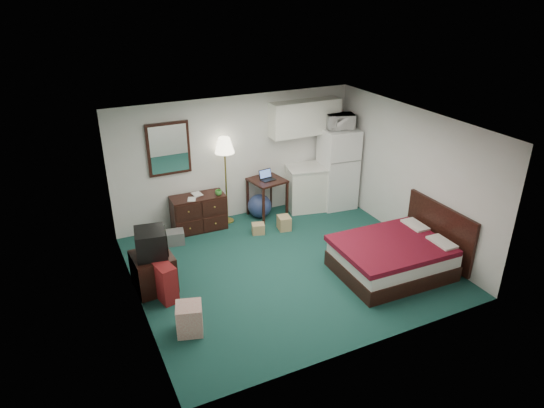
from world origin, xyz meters
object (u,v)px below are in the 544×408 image
kitchen_counter (307,188)px  fridge (338,168)px  dresser (199,213)px  floor_lamp (226,181)px  bed (392,258)px  desk (267,198)px  suitcase (166,283)px  tv_stand (153,271)px

kitchen_counter → fridge: 0.77m
fridge → dresser: bearing=-177.6°
floor_lamp → bed: bearing=-58.9°
floor_lamp → bed: 3.53m
desk → kitchen_counter: bearing=-10.8°
kitchen_counter → suitcase: (-3.57, -1.97, -0.15)m
floor_lamp → tv_stand: size_ratio=2.72×
floor_lamp → bed: size_ratio=1.00×
kitchen_counter → fridge: size_ratio=0.54×
desk → kitchen_counter: (0.93, -0.02, 0.05)m
dresser → suitcase: 2.36m
floor_lamp → fridge: (2.43, -0.27, -0.03)m
floor_lamp → suitcase: bearing=-130.3°
dresser → tv_stand: bearing=-126.3°
fridge → suitcase: bearing=-150.3°
kitchen_counter → dresser: bearing=-169.7°
floor_lamp → desk: 0.97m
bed → suitcase: (-3.59, 0.87, 0.02)m
kitchen_counter → suitcase: bearing=-139.1°
tv_stand → suitcase: suitcase is taller
fridge → floor_lamp: bearing=179.8°
dresser → bed: size_ratio=0.59×
fridge → tv_stand: 4.58m
desk → tv_stand: (-2.73, -1.58, -0.11)m
dresser → suitcase: bearing=-118.3°
dresser → floor_lamp: floor_lamp is taller
fridge → suitcase: 4.64m
bed → desk: bearing=110.2°
floor_lamp → tv_stand: floor_lamp is taller
desk → tv_stand: bearing=-159.5°
dresser → tv_stand: 2.07m
desk → tv_stand: desk is taller
desk → kitchen_counter: size_ratio=0.89×
dresser → suitcase: size_ratio=1.70×
desk → fridge: 1.65m
desk → suitcase: bearing=-152.5°
suitcase → bed: bearing=-26.2°
floor_lamp → fridge: bearing=-6.4°
kitchen_counter → fridge: bearing=0.7°
kitchen_counter → fridge: fridge is taller
desk → bed: desk is taller
floor_lamp → tv_stand: (-1.89, -1.70, -0.59)m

